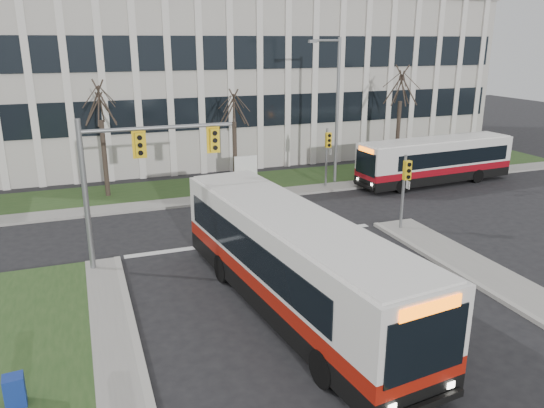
{
  "coord_description": "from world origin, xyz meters",
  "views": [
    {
      "loc": [
        -7.32,
        -13.99,
        9.02
      ],
      "look_at": [
        0.51,
        7.26,
        2.0
      ],
      "focal_mm": 35.0,
      "sensor_mm": 36.0,
      "label": 1
    }
  ],
  "objects_px": {
    "bus_main": "(292,264)",
    "newspaper_box_blue": "(15,393)",
    "bus_cross": "(435,162)",
    "directory_sign": "(246,169)",
    "streetlight": "(335,104)"
  },
  "relations": [
    {
      "from": "bus_main",
      "to": "newspaper_box_blue",
      "type": "relative_size",
      "value": 13.63
    },
    {
      "from": "newspaper_box_blue",
      "to": "directory_sign",
      "type": "bearing_deg",
      "value": 52.85
    },
    {
      "from": "streetlight",
      "to": "directory_sign",
      "type": "xyz_separation_m",
      "value": [
        -5.53,
        1.3,
        -4.02
      ]
    },
    {
      "from": "streetlight",
      "to": "bus_cross",
      "type": "relative_size",
      "value": 0.85
    },
    {
      "from": "bus_main",
      "to": "bus_cross",
      "type": "xyz_separation_m",
      "value": [
        15.27,
        12.66,
        -0.28
      ]
    },
    {
      "from": "directory_sign",
      "to": "bus_main",
      "type": "distance_m",
      "value": 16.53
    },
    {
      "from": "streetlight",
      "to": "newspaper_box_blue",
      "type": "relative_size",
      "value": 9.68
    },
    {
      "from": "directory_sign",
      "to": "bus_main",
      "type": "relative_size",
      "value": 0.15
    },
    {
      "from": "directory_sign",
      "to": "bus_main",
      "type": "bearing_deg",
      "value": -102.04
    },
    {
      "from": "streetlight",
      "to": "directory_sign",
      "type": "relative_size",
      "value": 4.6
    },
    {
      "from": "bus_cross",
      "to": "streetlight",
      "type": "bearing_deg",
      "value": -113.44
    },
    {
      "from": "streetlight",
      "to": "directory_sign",
      "type": "distance_m",
      "value": 6.96
    },
    {
      "from": "streetlight",
      "to": "newspaper_box_blue",
      "type": "bearing_deg",
      "value": -135.48
    },
    {
      "from": "bus_cross",
      "to": "newspaper_box_blue",
      "type": "distance_m",
      "value": 28.19
    },
    {
      "from": "bus_cross",
      "to": "newspaper_box_blue",
      "type": "relative_size",
      "value": 11.39
    }
  ]
}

